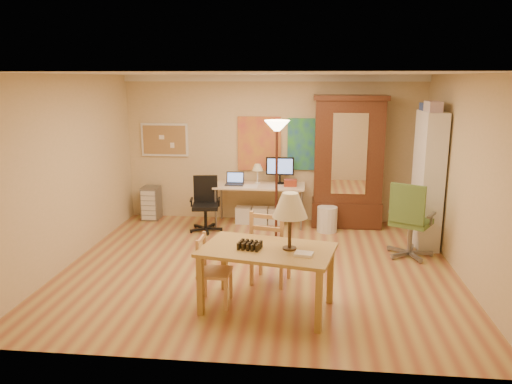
# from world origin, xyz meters

# --- Properties ---
(floor) EXTENTS (5.50, 5.50, 0.00)m
(floor) POSITION_xyz_m (0.00, 0.00, 0.00)
(floor) COLOR #9B5837
(floor) RESTS_ON ground
(crown_molding) EXTENTS (5.50, 0.08, 0.12)m
(crown_molding) POSITION_xyz_m (0.00, 2.46, 2.64)
(crown_molding) COLOR white
(crown_molding) RESTS_ON floor
(corkboard) EXTENTS (0.90, 0.04, 0.62)m
(corkboard) POSITION_xyz_m (-2.05, 2.47, 1.50)
(corkboard) COLOR #AF7F52
(corkboard) RESTS_ON floor
(art_panel_left) EXTENTS (0.80, 0.04, 1.00)m
(art_panel_left) POSITION_xyz_m (-0.25, 2.47, 1.45)
(art_panel_left) COLOR gold
(art_panel_left) RESTS_ON floor
(art_panel_right) EXTENTS (0.75, 0.04, 0.95)m
(art_panel_right) POSITION_xyz_m (0.65, 2.47, 1.45)
(art_panel_right) COLOR #26619B
(art_panel_right) RESTS_ON floor
(dining_table) EXTENTS (1.64, 1.17, 1.40)m
(dining_table) POSITION_xyz_m (0.31, -1.31, 0.89)
(dining_table) COLOR olive
(dining_table) RESTS_ON floor
(ladder_chair_back) EXTENTS (0.55, 0.53, 1.00)m
(ladder_chair_back) POSITION_xyz_m (0.19, -0.55, 0.47)
(ladder_chair_back) COLOR tan
(ladder_chair_back) RESTS_ON floor
(ladder_chair_left) EXTENTS (0.38, 0.40, 0.84)m
(ladder_chair_left) POSITION_xyz_m (-0.44, -1.25, 0.39)
(ladder_chair_left) COLOR tan
(ladder_chair_left) RESTS_ON floor
(torchiere_lamp) EXTENTS (0.37, 0.37, 2.05)m
(torchiere_lamp) POSITION_xyz_m (0.20, 0.54, 1.64)
(torchiere_lamp) COLOR #43211B
(torchiere_lamp) RESTS_ON floor
(computer_desk) EXTENTS (1.63, 0.71, 1.23)m
(computer_desk) POSITION_xyz_m (-0.18, 2.16, 0.45)
(computer_desk) COLOR beige
(computer_desk) RESTS_ON floor
(office_chair_black) EXTENTS (0.59, 0.59, 0.96)m
(office_chair_black) POSITION_xyz_m (-1.12, 1.64, 0.26)
(office_chair_black) COLOR black
(office_chair_black) RESTS_ON floor
(office_chair_green) EXTENTS (0.71, 0.72, 1.15)m
(office_chair_green) POSITION_xyz_m (2.20, 0.65, 0.31)
(office_chair_green) COLOR slate
(office_chair_green) RESTS_ON floor
(drawer_cart) EXTENTS (0.31, 0.38, 0.63)m
(drawer_cart) POSITION_xyz_m (-2.30, 2.26, 0.31)
(drawer_cart) COLOR slate
(drawer_cart) RESTS_ON floor
(armoire) EXTENTS (1.28, 0.61, 2.35)m
(armoire) POSITION_xyz_m (1.37, 2.24, 1.02)
(armoire) COLOR #3C1910
(armoire) RESTS_ON floor
(bookshelf) EXTENTS (0.32, 0.86, 2.14)m
(bookshelf) POSITION_xyz_m (2.55, 1.26, 1.07)
(bookshelf) COLOR white
(bookshelf) RESTS_ON floor
(wastebin) EXTENTS (0.35, 0.35, 0.44)m
(wastebin) POSITION_xyz_m (1.02, 1.80, 0.22)
(wastebin) COLOR silver
(wastebin) RESTS_ON floor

